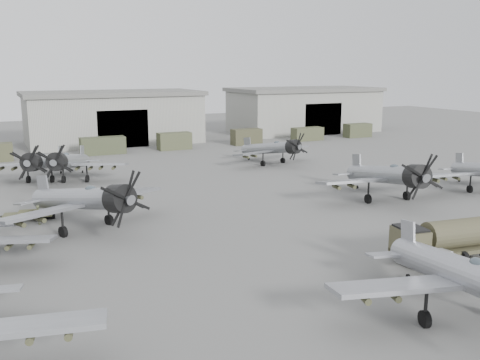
% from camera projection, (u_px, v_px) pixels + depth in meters
% --- Properties ---
extents(ground, '(220.00, 220.00, 0.00)m').
position_uv_depth(ground, '(315.00, 254.00, 36.77)').
color(ground, '#565653').
rests_on(ground, ground).
extents(hangar_center, '(29.00, 14.80, 8.70)m').
position_uv_depth(hangar_center, '(113.00, 117.00, 90.60)').
color(hangar_center, '#9A9A90').
rests_on(hangar_center, ground).
extents(hangar_right, '(29.00, 14.80, 8.70)m').
position_uv_depth(hangar_right, '(304.00, 110.00, 106.61)').
color(hangar_right, '#9A9A90').
rests_on(hangar_right, ground).
extents(support_truck_3, '(6.50, 2.20, 2.55)m').
position_uv_depth(support_truck_3, '(103.00, 146.00, 78.85)').
color(support_truck_3, '#3D432C').
rests_on(support_truck_3, ground).
extents(support_truck_4, '(5.17, 2.20, 2.64)m').
position_uv_depth(support_truck_4, '(174.00, 141.00, 83.51)').
color(support_truck_4, '#454A30').
rests_on(support_truck_4, ground).
extents(support_truck_5, '(4.97, 2.20, 2.61)m').
position_uv_depth(support_truck_5, '(246.00, 137.00, 88.81)').
color(support_truck_5, '#3E3D28').
rests_on(support_truck_5, ground).
extents(support_truck_6, '(5.55, 2.20, 2.29)m').
position_uv_depth(support_truck_6, '(307.00, 134.00, 93.87)').
color(support_truck_6, '#45482F').
rests_on(support_truck_6, ground).
extents(support_truck_7, '(5.04, 2.20, 2.49)m').
position_uv_depth(support_truck_7, '(358.00, 130.00, 98.45)').
color(support_truck_7, '#41462E').
rests_on(support_truck_7, ground).
extents(aircraft_near_1, '(13.86, 12.48, 5.52)m').
position_uv_depth(aircraft_near_1, '(469.00, 277.00, 26.13)').
color(aircraft_near_1, '#9C9EA5').
rests_on(aircraft_near_1, ground).
extents(aircraft_mid_1, '(13.60, 12.34, 5.58)m').
position_uv_depth(aircraft_mid_1, '(86.00, 200.00, 41.37)').
color(aircraft_mid_1, gray).
rests_on(aircraft_mid_1, ground).
extents(aircraft_mid_2, '(14.14, 12.73, 5.62)m').
position_uv_depth(aircraft_mid_2, '(390.00, 176.00, 50.49)').
color(aircraft_mid_2, gray).
rests_on(aircraft_mid_2, ground).
extents(aircraft_far_0, '(12.61, 11.43, 5.16)m').
position_uv_depth(aircraft_far_0, '(68.00, 162.00, 59.15)').
color(aircraft_far_0, '#999DA1').
rests_on(aircraft_far_0, ground).
extents(aircraft_far_1, '(12.01, 10.82, 4.78)m').
position_uv_depth(aircraft_far_1, '(274.00, 148.00, 70.11)').
color(aircraft_far_1, gray).
rests_on(aircraft_far_1, ground).
extents(aircraft_extra_682, '(12.61, 11.43, 5.16)m').
position_uv_depth(aircraft_extra_682, '(44.00, 162.00, 58.85)').
color(aircraft_extra_682, '#999DA1').
rests_on(aircraft_extra_682, ground).
extents(fuel_tanker, '(7.31, 3.23, 2.73)m').
position_uv_depth(fuel_tanker, '(444.00, 238.00, 35.20)').
color(fuel_tanker, '#46432E').
rests_on(fuel_tanker, ground).
extents(ground_crew, '(0.40, 0.60, 1.60)m').
position_uv_depth(ground_crew, '(39.00, 215.00, 43.53)').
color(ground_crew, '#454A30').
rests_on(ground_crew, ground).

